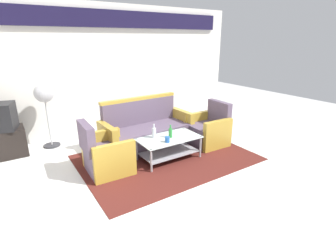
# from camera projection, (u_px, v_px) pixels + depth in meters

# --- Properties ---
(ground_plane) EXTENTS (14.00, 14.00, 0.00)m
(ground_plane) POSITION_uv_depth(u_px,v_px,m) (195.00, 179.00, 4.00)
(ground_plane) COLOR white
(wall_back) EXTENTS (6.52, 0.19, 2.80)m
(wall_back) POSITION_uv_depth(u_px,v_px,m) (114.00, 65.00, 5.95)
(wall_back) COLOR silver
(wall_back) RESTS_ON ground
(rug) EXTENTS (3.00, 2.11, 0.01)m
(rug) POSITION_uv_depth(u_px,v_px,m) (167.00, 158.00, 4.70)
(rug) COLOR #511E19
(rug) RESTS_ON ground
(couch) EXTENTS (1.83, 0.81, 0.96)m
(couch) POSITION_uv_depth(u_px,v_px,m) (147.00, 132.00, 5.11)
(couch) COLOR #5B4C60
(couch) RESTS_ON rug
(armchair_left) EXTENTS (0.72, 0.78, 0.85)m
(armchair_left) POSITION_uv_depth(u_px,v_px,m) (106.00, 155.00, 4.16)
(armchair_left) COLOR #5B4C60
(armchair_left) RESTS_ON rug
(armchair_right) EXTENTS (0.72, 0.78, 0.85)m
(armchair_right) POSITION_uv_depth(u_px,v_px,m) (208.00, 130.00, 5.27)
(armchair_right) COLOR #5B4C60
(armchair_right) RESTS_ON rug
(coffee_table) EXTENTS (1.10, 0.60, 0.40)m
(coffee_table) POSITION_uv_depth(u_px,v_px,m) (169.00, 145.00, 4.58)
(coffee_table) COLOR silver
(coffee_table) RESTS_ON rug
(bottle_green) EXTENTS (0.06, 0.06, 0.23)m
(bottle_green) POSITION_uv_depth(u_px,v_px,m) (170.00, 133.00, 4.53)
(bottle_green) COLOR #2D8C38
(bottle_green) RESTS_ON coffee_table
(bottle_clear) EXTENTS (0.07, 0.07, 0.25)m
(bottle_clear) POSITION_uv_depth(u_px,v_px,m) (154.00, 132.00, 4.52)
(bottle_clear) COLOR silver
(bottle_clear) RESTS_ON coffee_table
(cup) EXTENTS (0.08, 0.08, 0.10)m
(cup) POSITION_uv_depth(u_px,v_px,m) (167.00, 139.00, 4.33)
(cup) COLOR #2659A5
(cup) RESTS_ON coffee_table
(tv_stand) EXTENTS (0.80, 0.50, 0.52)m
(tv_stand) POSITION_uv_depth(u_px,v_px,m) (1.00, 144.00, 4.67)
(tv_stand) COLOR black
(tv_stand) RESTS_ON ground
(pedestal_fan) EXTENTS (0.36, 0.36, 1.27)m
(pedestal_fan) POSITION_uv_depth(u_px,v_px,m) (44.00, 97.00, 4.90)
(pedestal_fan) COLOR #2D2D33
(pedestal_fan) RESTS_ON ground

